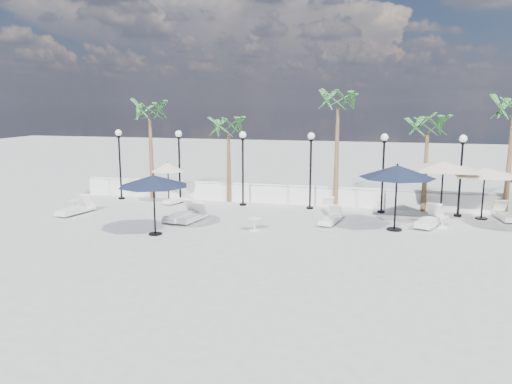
% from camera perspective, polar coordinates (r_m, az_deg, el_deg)
% --- Properties ---
extents(ground, '(100.00, 100.00, 0.00)m').
position_cam_1_polar(ground, '(19.10, 3.43, -5.94)').
color(ground, '#9F9F9A').
rests_on(ground, ground).
extents(balustrade, '(26.00, 0.30, 1.01)m').
position_cam_1_polar(balustrade, '(26.21, 6.49, -0.46)').
color(balustrade, white).
rests_on(balustrade, ground).
extents(lamppost_0, '(0.36, 0.36, 3.84)m').
position_cam_1_polar(lamppost_0, '(28.31, -15.34, 4.19)').
color(lamppost_0, black).
rests_on(lamppost_0, ground).
extents(lamppost_1, '(0.36, 0.36, 3.84)m').
position_cam_1_polar(lamppost_1, '(26.77, -8.77, 4.10)').
color(lamppost_1, black).
rests_on(lamppost_1, ground).
extents(lamppost_2, '(0.36, 0.36, 3.84)m').
position_cam_1_polar(lamppost_2, '(25.63, -1.52, 3.94)').
color(lamppost_2, black).
rests_on(lamppost_2, ground).
extents(lamppost_3, '(0.36, 0.36, 3.84)m').
position_cam_1_polar(lamppost_3, '(24.92, 6.27, 3.70)').
color(lamppost_3, black).
rests_on(lamppost_3, ground).
extents(lamppost_4, '(0.36, 0.36, 3.84)m').
position_cam_1_polar(lamppost_4, '(24.70, 14.36, 3.38)').
color(lamppost_4, black).
rests_on(lamppost_4, ground).
extents(lamppost_5, '(0.36, 0.36, 3.84)m').
position_cam_1_polar(lamppost_5, '(24.96, 22.42, 2.99)').
color(lamppost_5, black).
rests_on(lamppost_5, ground).
extents(palm_0, '(2.60, 2.60, 5.50)m').
position_cam_1_polar(palm_0, '(28.19, -12.05, 8.46)').
color(palm_0, brown).
rests_on(palm_0, ground).
extents(palm_1, '(2.60, 2.60, 4.70)m').
position_cam_1_polar(palm_1, '(26.56, -3.16, 6.89)').
color(palm_1, brown).
rests_on(palm_1, ground).
extents(palm_2, '(2.60, 2.60, 6.10)m').
position_cam_1_polar(palm_2, '(25.42, 9.36, 9.68)').
color(palm_2, brown).
rests_on(palm_2, ground).
extents(palm_3, '(2.60, 2.60, 4.90)m').
position_cam_1_polar(palm_3, '(25.46, 19.03, 6.64)').
color(palm_3, brown).
rests_on(palm_3, ground).
extents(lounger_0, '(0.96, 1.69, 0.60)m').
position_cam_1_polar(lounger_0, '(26.79, -9.09, -0.86)').
color(lounger_0, silver).
rests_on(lounger_0, ground).
extents(lounger_1, '(1.09, 2.16, 0.77)m').
position_cam_1_polar(lounger_1, '(25.39, -19.89, -1.84)').
color(lounger_1, silver).
rests_on(lounger_1, ground).
extents(lounger_2, '(1.11, 2.17, 0.78)m').
position_cam_1_polar(lounger_2, '(22.90, -8.52, -2.61)').
color(lounger_2, silver).
rests_on(lounger_2, ground).
extents(lounger_3, '(0.95, 1.94, 0.70)m').
position_cam_1_polar(lounger_3, '(22.59, -7.33, -2.83)').
color(lounger_3, silver).
rests_on(lounger_3, ground).
extents(lounger_4, '(0.93, 1.88, 0.67)m').
position_cam_1_polar(lounger_4, '(22.30, 8.51, -3.05)').
color(lounger_4, silver).
rests_on(lounger_4, ground).
extents(lounger_5, '(1.42, 2.28, 0.81)m').
position_cam_1_polar(lounger_5, '(22.86, 19.20, -3.07)').
color(lounger_5, silver).
rests_on(lounger_5, ground).
extents(lounger_6, '(1.03, 1.77, 0.63)m').
position_cam_1_polar(lounger_6, '(24.38, 8.57, -1.93)').
color(lounger_6, silver).
rests_on(lounger_6, ground).
extents(lounger_7, '(0.84, 1.98, 0.72)m').
position_cam_1_polar(lounger_7, '(25.41, 26.56, -2.36)').
color(lounger_7, silver).
rests_on(lounger_7, ground).
extents(side_table_0, '(0.51, 0.51, 0.49)m').
position_cam_1_polar(side_table_0, '(26.48, -20.08, -1.29)').
color(side_table_0, silver).
rests_on(side_table_0, ground).
extents(side_table_1, '(0.56, 0.56, 0.54)m').
position_cam_1_polar(side_table_1, '(20.90, -0.17, -3.56)').
color(side_table_1, silver).
rests_on(side_table_1, ground).
extents(side_table_2, '(0.51, 0.51, 0.49)m').
position_cam_1_polar(side_table_2, '(22.85, 20.56, -3.10)').
color(side_table_2, silver).
rests_on(side_table_2, ground).
extents(parasol_navy_left, '(2.84, 2.84, 2.51)m').
position_cam_1_polar(parasol_navy_left, '(20.32, -11.65, 1.23)').
color(parasol_navy_left, black).
rests_on(parasol_navy_left, ground).
extents(parasol_navy_mid, '(3.15, 3.15, 2.83)m').
position_cam_1_polar(parasol_navy_mid, '(21.36, 15.84, 2.24)').
color(parasol_navy_mid, black).
rests_on(parasol_navy_mid, ground).
extents(parasol_cream_sq_a, '(5.73, 5.73, 2.81)m').
position_cam_1_polar(parasol_cream_sq_a, '(24.55, 20.67, 3.26)').
color(parasol_cream_sq_a, black).
rests_on(parasol_cream_sq_a, ground).
extents(parasol_cream_sq_b, '(5.13, 5.13, 2.57)m').
position_cam_1_polar(parasol_cream_sq_b, '(24.85, 24.74, 2.52)').
color(parasol_cream_sq_b, black).
rests_on(parasol_cream_sq_b, ground).
extents(parasol_cream_small, '(1.81, 1.81, 2.22)m').
position_cam_1_polar(parasol_cream_small, '(26.78, -10.05, 2.78)').
color(parasol_cream_small, black).
rests_on(parasol_cream_small, ground).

